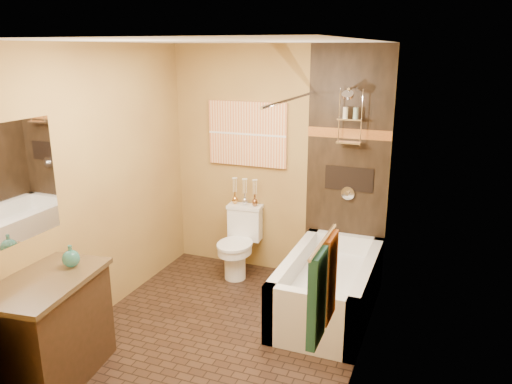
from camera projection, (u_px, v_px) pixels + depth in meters
The scene contains 23 objects.
floor at pixel (219, 335), 4.42m from camera, with size 3.00×3.00×0.00m, color black.
wall_left at pixel (96, 186), 4.50m from camera, with size 0.02×3.00×2.50m, color #A68540.
wall_right at pixel (364, 218), 3.65m from camera, with size 0.02×3.00×2.50m, color #A68540.
wall_back at pixel (277, 163), 5.42m from camera, with size 2.40×0.02×2.50m, color #A68540.
wall_front at pixel (97, 275), 2.73m from camera, with size 2.40×0.02×2.50m, color #A68540.
ceiling at pixel (213, 41), 3.73m from camera, with size 3.00×3.00×0.00m, color silver.
alcove_tile_back at pixel (347, 169), 5.13m from camera, with size 0.85×0.01×2.50m, color black.
alcove_tile_right at pixel (377, 192), 4.33m from camera, with size 0.01×1.50×2.50m, color black.
mosaic_band_back at pixel (349, 134), 5.02m from camera, with size 0.85×0.01×0.10m, color brown.
mosaic_band_right at pixel (379, 150), 4.23m from camera, with size 0.01×1.50×0.10m, color brown.
alcove_niche at pixel (349, 179), 5.15m from camera, with size 0.50×0.01×0.25m, color black.
shower_fixtures at pixel (350, 131), 4.91m from camera, with size 0.24×0.33×1.16m.
curtain_rod at pixel (292, 99), 4.39m from camera, with size 0.03×0.03×1.55m, color silver.
towel_bar at pixel (323, 242), 2.68m from camera, with size 0.02×0.02×0.55m, color silver.
towel_teal at pixel (317, 298), 2.63m from camera, with size 0.05×0.22×0.52m, color #1C515F.
towel_rust at pixel (329, 278), 2.86m from camera, with size 0.05×0.22×0.52m, color brown.
sunset_painting at pixel (247, 134), 5.43m from camera, with size 0.90×0.04×0.70m, color #DA6533.
vanity_mirror at pixel (2, 187), 3.53m from camera, with size 0.01×1.00×0.90m, color white.
bathtub at pixel (329, 291), 4.75m from camera, with size 0.80×1.50×0.55m.
toilet at pixel (239, 242), 5.52m from camera, with size 0.40×0.58×0.76m.
vanity at pixel (49, 330), 3.74m from camera, with size 0.69×1.01×0.84m.
teal_bottle at pixel (71, 256), 3.80m from camera, with size 0.14×0.14×0.21m, color #27766C, non-canonical shape.
bud_vases at pixel (245, 191), 5.52m from camera, with size 0.30×0.06×0.30m.
Camera 1 is at (1.73, -3.51, 2.45)m, focal length 35.00 mm.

